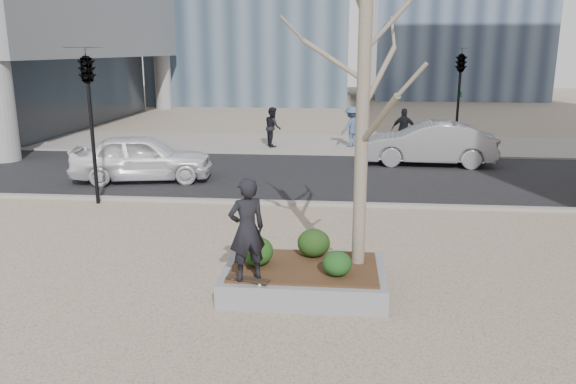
# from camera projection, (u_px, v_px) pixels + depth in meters

# --- Properties ---
(ground) EXTENTS (120.00, 120.00, 0.00)m
(ground) POSITION_uv_depth(u_px,v_px,m) (252.00, 288.00, 10.70)
(ground) COLOR tan
(ground) RESTS_ON ground
(street) EXTENTS (60.00, 8.00, 0.02)m
(street) POSITION_uv_depth(u_px,v_px,m) (295.00, 175.00, 20.34)
(street) COLOR black
(street) RESTS_ON ground
(far_sidewalk) EXTENTS (60.00, 6.00, 0.02)m
(far_sidewalk) POSITION_uv_depth(u_px,v_px,m) (307.00, 144.00, 27.10)
(far_sidewalk) COLOR gray
(far_sidewalk) RESTS_ON ground
(planter) EXTENTS (3.00, 2.00, 0.45)m
(planter) POSITION_uv_depth(u_px,v_px,m) (304.00, 279.00, 10.55)
(planter) COLOR gray
(planter) RESTS_ON ground
(planter_mulch) EXTENTS (2.70, 1.70, 0.04)m
(planter_mulch) POSITION_uv_depth(u_px,v_px,m) (304.00, 267.00, 10.49)
(planter_mulch) COLOR #382314
(planter_mulch) RESTS_ON planter
(sycamore_tree) EXTENTS (2.80, 2.80, 6.60)m
(sycamore_tree) POSITION_uv_depth(u_px,v_px,m) (363.00, 86.00, 9.87)
(sycamore_tree) COLOR gray
(sycamore_tree) RESTS_ON planter_mulch
(shrub_left) EXTENTS (0.64, 0.64, 0.55)m
(shrub_left) POSITION_uv_depth(u_px,v_px,m) (256.00, 251.00, 10.47)
(shrub_left) COLOR #173E14
(shrub_left) RESTS_ON planter_mulch
(shrub_middle) EXTENTS (0.64, 0.64, 0.54)m
(shrub_middle) POSITION_uv_depth(u_px,v_px,m) (314.00, 243.00, 10.92)
(shrub_middle) COLOR #163611
(shrub_middle) RESTS_ON planter_mulch
(shrub_right) EXTENTS (0.53, 0.53, 0.45)m
(shrub_right) POSITION_uv_depth(u_px,v_px,m) (337.00, 263.00, 10.00)
(shrub_right) COLOR #113614
(shrub_right) RESTS_ON planter_mulch
(skateboard) EXTENTS (0.80, 0.41, 0.08)m
(skateboard) POSITION_uv_depth(u_px,v_px,m) (248.00, 280.00, 9.84)
(skateboard) COLOR black
(skateboard) RESTS_ON planter
(skateboarder) EXTENTS (0.79, 0.70, 1.81)m
(skateboarder) POSITION_uv_depth(u_px,v_px,m) (247.00, 229.00, 9.60)
(skateboarder) COLOR black
(skateboarder) RESTS_ON skateboard
(police_car) EXTENTS (5.00, 2.75, 1.61)m
(police_car) POSITION_uv_depth(u_px,v_px,m) (142.00, 157.00, 19.26)
(police_car) COLOR white
(police_car) RESTS_ON street
(car_silver) EXTENTS (5.15, 2.00, 1.67)m
(car_silver) POSITION_uv_depth(u_px,v_px,m) (429.00, 143.00, 21.95)
(car_silver) COLOR gray
(car_silver) RESTS_ON street
(pedestrian_a) EXTENTS (0.93, 1.06, 1.83)m
(pedestrian_a) POSITION_uv_depth(u_px,v_px,m) (273.00, 127.00, 26.04)
(pedestrian_a) COLOR black
(pedestrian_a) RESTS_ON far_sidewalk
(pedestrian_b) EXTENTS (1.31, 1.35, 1.85)m
(pedestrian_b) POSITION_uv_depth(u_px,v_px,m) (351.00, 127.00, 25.99)
(pedestrian_b) COLOR #3F5472
(pedestrian_b) RESTS_ON far_sidewalk
(pedestrian_c) EXTENTS (1.18, 0.69, 1.88)m
(pedestrian_c) POSITION_uv_depth(u_px,v_px,m) (404.00, 130.00, 24.94)
(pedestrian_c) COLOR black
(pedestrian_c) RESTS_ON far_sidewalk
(traffic_light_near) EXTENTS (0.60, 2.48, 4.50)m
(traffic_light_near) POSITION_uv_depth(u_px,v_px,m) (92.00, 128.00, 16.06)
(traffic_light_near) COLOR black
(traffic_light_near) RESTS_ON ground
(traffic_light_far) EXTENTS (0.60, 2.48, 4.50)m
(traffic_light_far) POSITION_uv_depth(u_px,v_px,m) (458.00, 103.00, 23.63)
(traffic_light_far) COLOR black
(traffic_light_far) RESTS_ON ground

